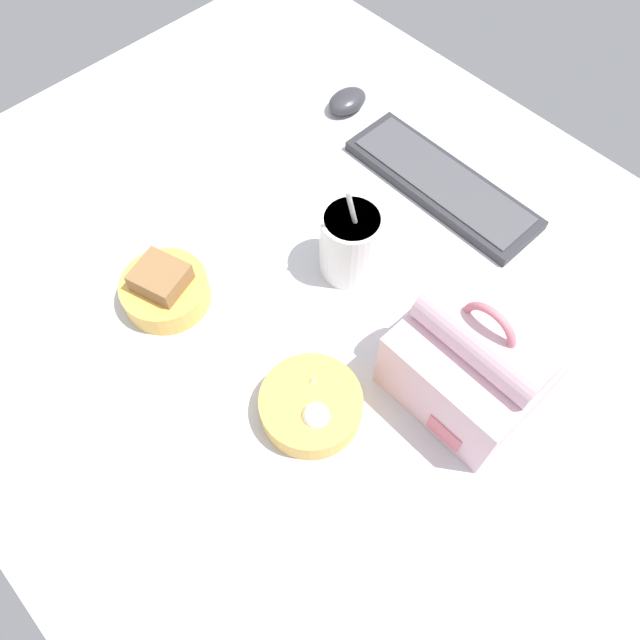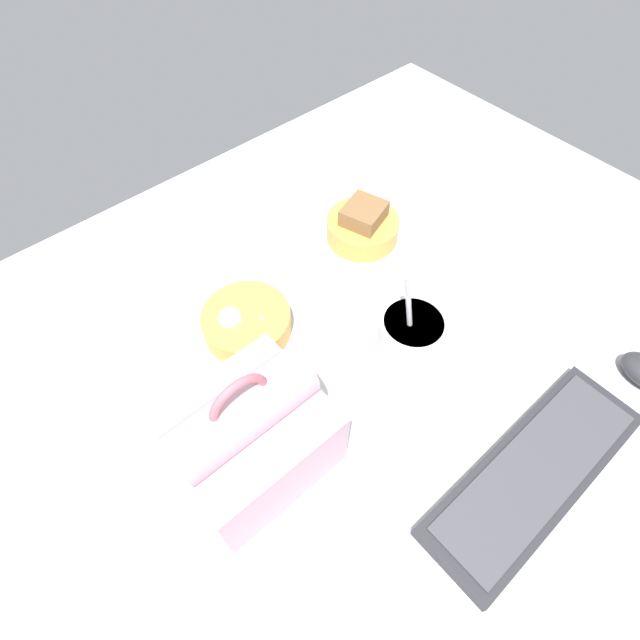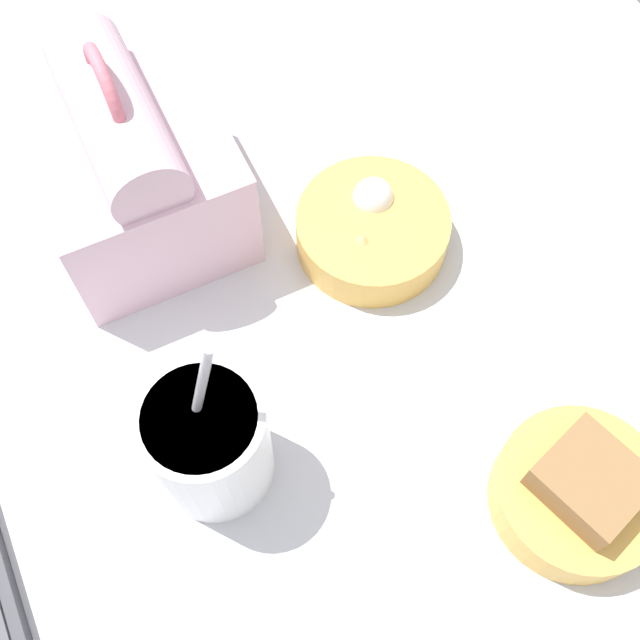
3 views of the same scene
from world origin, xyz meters
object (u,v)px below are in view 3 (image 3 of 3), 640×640
object	(u,v)px
soup_cup	(209,443)
bento_bowl_snacks	(372,230)
lunch_bag	(132,167)
bento_bowl_sandwich	(579,492)

from	to	relation	value
soup_cup	bento_bowl_snacks	bearing A→B (deg)	-56.71
lunch_bag	soup_cup	size ratio (longest dim) A/B	1.05
lunch_bag	soup_cup	world-z (taller)	lunch_bag
soup_cup	bento_bowl_snacks	xyz separation A→B (cm)	(13.57, -20.66, -3.79)
lunch_bag	bento_bowl_sandwich	world-z (taller)	lunch_bag
lunch_bag	bento_bowl_sandwich	distance (cm)	44.93
lunch_bag	soup_cup	distance (cm)	25.41
bento_bowl_sandwich	bento_bowl_snacks	distance (cm)	28.19
lunch_bag	bento_bowl_snacks	xyz separation A→B (cm)	(-11.61, -17.44, -5.17)
lunch_bag	soup_cup	bearing A→B (deg)	172.72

